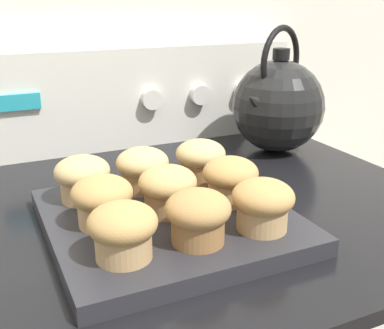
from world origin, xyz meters
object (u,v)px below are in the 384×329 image
muffin_r0_c1 (198,216)px  muffin_r0_c0 (123,230)px  muffin_r1_c2 (230,179)px  muffin_r2_c2 (201,159)px  tea_kettle (278,105)px  muffin_r2_c0 (83,177)px  muffin_r0_c2 (263,203)px  muffin_r2_c1 (143,168)px  muffin_r1_c1 (168,188)px  muffin_r1_c0 (102,200)px  muffin_pan (168,220)px

muffin_r0_c1 → muffin_r0_c0: bearing=178.8°
muffin_r1_c2 → muffin_r2_c2: 0.09m
muffin_r2_c2 → tea_kettle: (0.22, 0.13, 0.03)m
muffin_r2_c0 → muffin_r0_c0: bearing=-88.9°
muffin_r0_c2 → muffin_r1_c2: same height
muffin_r2_c1 → muffin_r2_c0: bearing=-179.9°
muffin_r0_c0 → muffin_r1_c1: same height
muffin_r0_c0 → muffin_r1_c0: (0.00, 0.08, 0.00)m
muffin_pan → muffin_r2_c0: 0.13m
muffin_pan → muffin_r2_c1: 0.10m
muffin_r2_c2 → muffin_r0_c2: bearing=-91.4°
muffin_r1_c1 → muffin_r2_c2: (0.09, 0.08, 0.00)m
muffin_r0_c1 → muffin_r2_c2: (0.09, 0.17, 0.00)m
muffin_r0_c0 → tea_kettle: (0.39, 0.30, 0.03)m
muffin_r0_c1 → tea_kettle: (0.31, 0.30, 0.03)m
muffin_r0_c1 → tea_kettle: 0.43m
muffin_r1_c1 → tea_kettle: size_ratio=0.32×
muffin_pan → muffin_r2_c1: bearing=91.9°
muffin_r0_c2 → muffin_r1_c1: 0.12m
muffin_pan → muffin_r2_c1: size_ratio=4.04×
muffin_r1_c0 → muffin_r1_c2: (0.17, -0.00, 0.00)m
muffin_r0_c1 → muffin_r1_c2: 0.12m
muffin_r0_c2 → muffin_r1_c1: same height
muffin_r2_c1 → muffin_r2_c2: bearing=0.3°
muffin_r0_c0 → muffin_r0_c2: bearing=-1.6°
muffin_r1_c0 → tea_kettle: size_ratio=0.32×
muffin_r2_c2 → muffin_r0_c1: bearing=-116.8°
muffin_r0_c1 → muffin_r2_c1: bearing=91.4°
muffin_r2_c0 → muffin_r2_c1: bearing=0.1°
muffin_r2_c0 → muffin_r2_c1: 0.08m
muffin_r2_c1 → muffin_pan: bearing=-88.1°
muffin_pan → tea_kettle: 0.39m
muffin_r0_c1 → muffin_r0_c2: same height
muffin_r0_c0 → muffin_r1_c0: 0.08m
muffin_r0_c1 → muffin_r1_c2: size_ratio=1.00×
muffin_r0_c1 → muffin_r0_c2: (0.08, -0.00, 0.00)m
muffin_r0_c2 → muffin_pan: bearing=133.5°
muffin_pan → muffin_r0_c1: bearing=-89.1°
muffin_pan → muffin_r1_c0: muffin_r1_c0 is taller
muffin_r0_c2 → muffin_r2_c2: 0.17m
muffin_r0_c0 → tea_kettle: size_ratio=0.32×
muffin_r0_c0 → muffin_r1_c2: same height
muffin_r1_c0 → muffin_r2_c2: same height
muffin_r1_c1 → muffin_r1_c2: (0.09, -0.00, 0.00)m
muffin_r0_c1 → muffin_r0_c2: bearing=-2.0°
tea_kettle → muffin_r1_c1: bearing=-145.3°
muffin_pan → muffin_r2_c2: size_ratio=4.04×
muffin_r1_c2 → muffin_r2_c0: (-0.17, 0.09, 0.00)m
muffin_r0_c0 → muffin_r0_c2: same height
tea_kettle → muffin_pan: bearing=-145.2°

